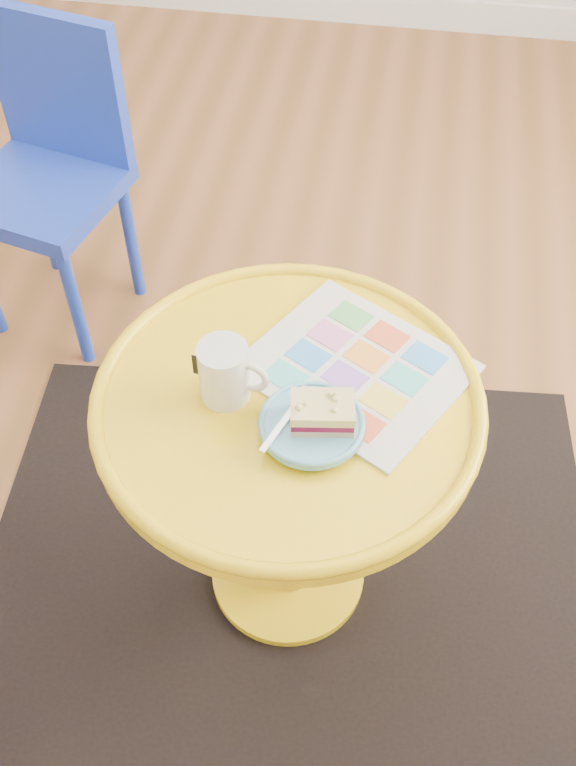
% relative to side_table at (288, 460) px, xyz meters
% --- Properties ---
extents(floor, '(4.00, 4.00, 0.00)m').
position_rel_side_table_xyz_m(floor, '(-0.57, 0.44, -0.43)').
color(floor, brown).
rests_on(floor, ground).
extents(rug, '(1.39, 1.21, 0.01)m').
position_rel_side_table_xyz_m(rug, '(0.00, 0.00, -0.43)').
color(rug, black).
rests_on(rug, ground).
extents(side_table, '(0.63, 0.63, 0.60)m').
position_rel_side_table_xyz_m(side_table, '(0.00, 0.00, 0.00)').
color(side_table, gold).
rests_on(side_table, ground).
extents(chair, '(0.41, 0.41, 0.77)m').
position_rel_side_table_xyz_m(chair, '(-0.70, 0.76, 0.01)').
color(chair, '#1B36B2').
rests_on(chair, ground).
extents(newspaper, '(0.42, 0.40, 0.01)m').
position_rel_side_table_xyz_m(newspaper, '(0.10, 0.08, 0.17)').
color(newspaper, silver).
rests_on(newspaper, side_table).
extents(mug, '(0.11, 0.08, 0.11)m').
position_rel_side_table_xyz_m(mug, '(-0.10, -0.01, 0.22)').
color(mug, silver).
rests_on(mug, side_table).
extents(plate, '(0.16, 0.16, 0.02)m').
position_rel_side_table_xyz_m(plate, '(0.05, -0.06, 0.19)').
color(plate, '#5EA6C8').
rests_on(plate, newspaper).
extents(cake_slice, '(0.10, 0.08, 0.04)m').
position_rel_side_table_xyz_m(cake_slice, '(0.06, -0.05, 0.21)').
color(cake_slice, '#D3BC8C').
rests_on(cake_slice, plate).
extents(fork, '(0.06, 0.14, 0.00)m').
position_rel_side_table_xyz_m(fork, '(0.01, -0.05, 0.19)').
color(fork, silver).
rests_on(fork, plate).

